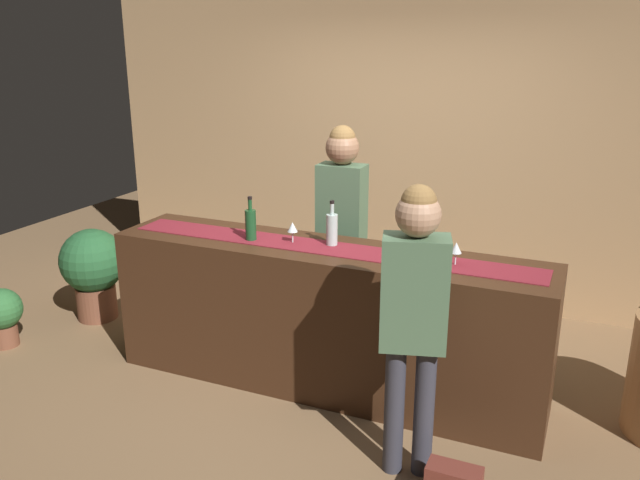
% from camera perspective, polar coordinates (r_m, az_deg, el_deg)
% --- Properties ---
extents(ground_plane, '(10.00, 10.00, 0.00)m').
position_cam_1_polar(ground_plane, '(4.64, 0.43, -12.49)').
color(ground_plane, brown).
extents(back_wall, '(6.00, 0.12, 2.90)m').
position_cam_1_polar(back_wall, '(5.88, 7.84, 8.85)').
color(back_wall, tan).
rests_on(back_wall, ground).
extents(bar_counter, '(2.94, 0.60, 1.00)m').
position_cam_1_polar(bar_counter, '(4.41, 0.44, -6.87)').
color(bar_counter, '#3D2314').
rests_on(bar_counter, ground).
extents(counter_runner_cloth, '(2.79, 0.28, 0.01)m').
position_cam_1_polar(counter_runner_cloth, '(4.23, 0.46, -0.67)').
color(counter_runner_cloth, maroon).
rests_on(counter_runner_cloth, bar_counter).
extents(wine_bottle_clear, '(0.07, 0.07, 0.30)m').
position_cam_1_polar(wine_bottle_clear, '(4.25, 1.05, 0.98)').
color(wine_bottle_clear, '#B2C6C1').
rests_on(wine_bottle_clear, bar_counter).
extents(wine_bottle_green, '(0.07, 0.07, 0.30)m').
position_cam_1_polar(wine_bottle_green, '(4.38, -6.08, 1.39)').
color(wine_bottle_green, '#194723').
rests_on(wine_bottle_green, bar_counter).
extents(wine_glass_near_customer, '(0.07, 0.07, 0.14)m').
position_cam_1_polar(wine_glass_near_customer, '(4.30, -2.42, 1.07)').
color(wine_glass_near_customer, silver).
rests_on(wine_glass_near_customer, bar_counter).
extents(wine_glass_mid_counter, '(0.07, 0.07, 0.14)m').
position_cam_1_polar(wine_glass_mid_counter, '(3.96, 11.81, -0.74)').
color(wine_glass_mid_counter, silver).
rests_on(wine_glass_mid_counter, bar_counter).
extents(bartender, '(0.34, 0.24, 1.72)m').
position_cam_1_polar(bartender, '(4.77, 1.90, 2.23)').
color(bartender, '#26262B').
rests_on(bartender, ground).
extents(customer_sipping, '(0.38, 0.29, 1.63)m').
position_cam_1_polar(customer_sipping, '(3.39, 8.22, -5.63)').
color(customer_sipping, '#33333D').
rests_on(customer_sipping, ground).
extents(potted_plant_tall, '(0.54, 0.54, 0.78)m').
position_cam_1_polar(potted_plant_tall, '(5.79, -19.23, -2.30)').
color(potted_plant_tall, brown).
rests_on(potted_plant_tall, ground).
extents(potted_plant_small, '(0.32, 0.32, 0.47)m').
position_cam_1_polar(potted_plant_small, '(5.61, -26.07, -5.78)').
color(potted_plant_small, brown).
rests_on(potted_plant_small, ground).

